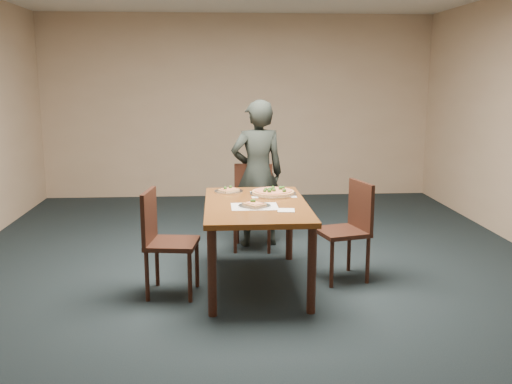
{
  "coord_description": "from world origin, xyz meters",
  "views": [
    {
      "loc": [
        -0.34,
        -4.9,
        1.83
      ],
      "look_at": [
        -0.0,
        0.01,
        0.85
      ],
      "focal_mm": 40.0,
      "sensor_mm": 36.0,
      "label": 1
    }
  ],
  "objects": [
    {
      "name": "diner",
      "position": [
        0.1,
        1.25,
        0.81
      ],
      "size": [
        0.64,
        0.48,
        1.61
      ],
      "primitive_type": "imported",
      "rotation": [
        0.0,
        0.0,
        3.31
      ],
      "color": "black",
      "rests_on": "ground"
    },
    {
      "name": "chair_far",
      "position": [
        0.05,
        1.18,
        0.52
      ],
      "size": [
        0.46,
        0.46,
        0.91
      ],
      "rotation": [
        0.0,
        0.0,
        -0.11
      ],
      "color": "black",
      "rests_on": "ground"
    },
    {
      "name": "placemat_main",
      "position": [
        0.19,
        0.38,
        0.75
      ],
      "size": [
        0.42,
        0.32,
        0.0
      ],
      "primitive_type": "cube",
      "color": "white",
      "rests_on": "dining_table"
    },
    {
      "name": "slice_plate_far",
      "position": [
        -0.23,
        0.54,
        0.76
      ],
      "size": [
        0.28,
        0.28,
        0.06
      ],
      "color": "silver",
      "rests_on": "dining_table"
    },
    {
      "name": "dining_table",
      "position": [
        -0.0,
        0.01,
        0.66
      ],
      "size": [
        0.9,
        1.5,
        0.75
      ],
      "color": "#5A2F12",
      "rests_on": "ground"
    },
    {
      "name": "chair_right",
      "position": [
        0.87,
        0.1,
        0.52
      ],
      "size": [
        0.51,
        0.51,
        0.91
      ],
      "rotation": [
        0.0,
        0.0,
        -1.31
      ],
      "color": "black",
      "rests_on": "ground"
    },
    {
      "name": "room_shell",
      "position": [
        0.0,
        0.0,
        1.74
      ],
      "size": [
        8.0,
        8.0,
        8.0
      ],
      "color": "tan",
      "rests_on": "ground"
    },
    {
      "name": "placemat_near",
      "position": [
        -0.02,
        -0.13,
        0.75
      ],
      "size": [
        0.4,
        0.3,
        0.0
      ],
      "primitive_type": "cube",
      "color": "white",
      "rests_on": "dining_table"
    },
    {
      "name": "pizza_pan",
      "position": [
        0.19,
        0.37,
        0.77
      ],
      "size": [
        0.44,
        0.44,
        0.07
      ],
      "color": "silver",
      "rests_on": "dining_table"
    },
    {
      "name": "ground",
      "position": [
        0.0,
        0.0,
        0.0
      ],
      "size": [
        8.0,
        8.0,
        0.0
      ],
      "primitive_type": "plane",
      "color": "black",
      "rests_on": "ground"
    },
    {
      "name": "chair_left",
      "position": [
        -0.81,
        -0.18,
        0.52
      ],
      "size": [
        0.47,
        0.47,
        0.91
      ],
      "rotation": [
        0.0,
        0.0,
        1.44
      ],
      "color": "black",
      "rests_on": "ground"
    },
    {
      "name": "slice_plate_near",
      "position": [
        -0.02,
        -0.13,
        0.76
      ],
      "size": [
        0.28,
        0.28,
        0.06
      ],
      "color": "silver",
      "rests_on": "dining_table"
    },
    {
      "name": "napkin",
      "position": [
        0.23,
        -0.3,
        0.75
      ],
      "size": [
        0.15,
        0.15,
        0.01
      ],
      "primitive_type": "cube",
      "rotation": [
        0.0,
        0.0,
        -0.11
      ],
      "color": "white",
      "rests_on": "dining_table"
    }
  ]
}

